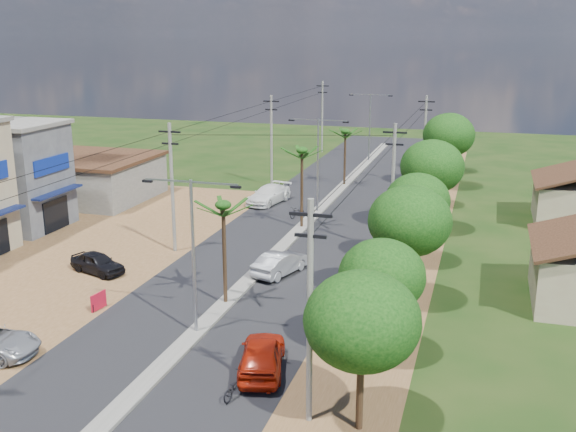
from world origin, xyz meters
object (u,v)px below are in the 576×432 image
at_px(car_parked_dark, 98,263).
at_px(roadside_sign, 99,301).
at_px(car_white_far, 269,195).
at_px(car_silver_mid, 281,263).
at_px(moto_rider_east, 236,386).
at_px(car_red_near, 262,355).

distance_m(car_parked_dark, roadside_sign, 6.10).
distance_m(car_white_far, car_parked_dark, 20.98).
bearing_deg(car_silver_mid, moto_rider_east, 117.66).
bearing_deg(moto_rider_east, car_silver_mid, -68.26).
distance_m(car_red_near, car_silver_mid, 12.75).
bearing_deg(moto_rider_east, car_parked_dark, -28.46).
distance_m(moto_rider_east, roadside_sign, 12.40).
xyz_separation_m(car_silver_mid, car_parked_dark, (-11.21, -3.10, -0.07)).
height_order(car_white_far, roadside_sign, car_white_far).
xyz_separation_m(car_red_near, car_parked_dark, (-14.17, 9.30, -0.15)).
bearing_deg(car_parked_dark, roadside_sign, -129.09).
relative_size(car_parked_dark, roadside_sign, 3.27).
bearing_deg(car_white_far, car_red_near, -60.57).
bearing_deg(car_white_far, roadside_sign, -81.45).
bearing_deg(car_silver_mid, car_red_near, 121.05).
distance_m(car_white_far, moto_rider_east, 33.37).
bearing_deg(moto_rider_east, car_white_far, -62.45).
relative_size(car_parked_dark, moto_rider_east, 2.12).
xyz_separation_m(car_red_near, roadside_sign, (-10.90, 4.14, -0.32)).
bearing_deg(car_parked_dark, car_white_far, 5.60).
height_order(car_silver_mid, car_white_far, car_white_far).
relative_size(car_white_far, car_parked_dark, 1.38).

